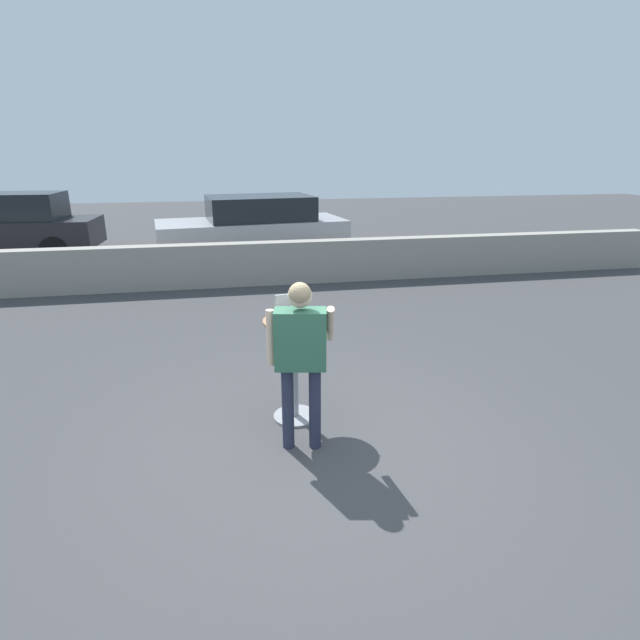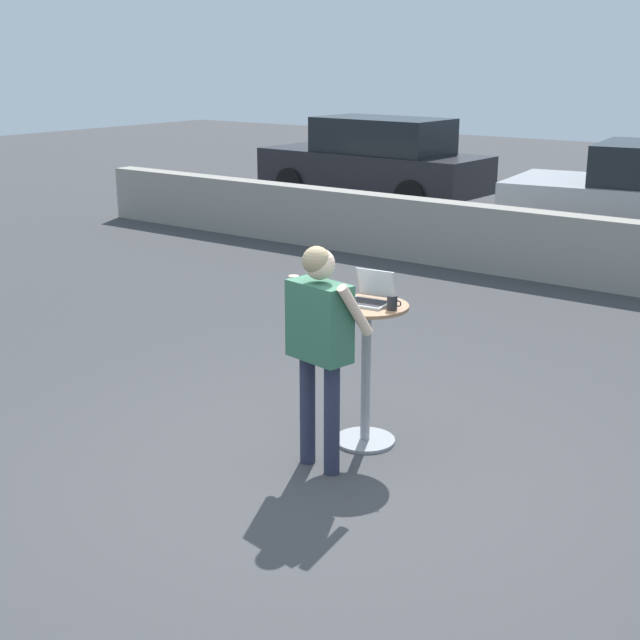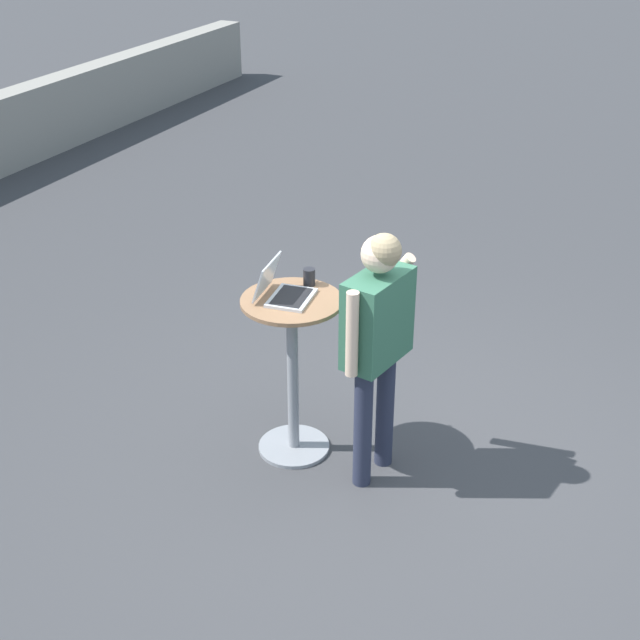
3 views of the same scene
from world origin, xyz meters
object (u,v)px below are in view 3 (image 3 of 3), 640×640
Objects in this scene: laptop at (282,290)px; coffee_mug at (309,277)px; standing_person at (377,328)px; cafe_table at (293,362)px.

coffee_mug is at bearing -16.37° from laptop.
coffee_mug is 0.07× the size of standing_person.
coffee_mug is at bearing 65.87° from standing_person.
cafe_table is 9.59× the size of coffee_mug.
standing_person is at bearing -91.24° from laptop.
laptop reaches higher than cafe_table.
laptop is (-0.01, 0.06, 0.48)m from cafe_table.
coffee_mug is (0.23, -0.07, 0.00)m from laptop.
cafe_table is at bearing -83.43° from laptop.
coffee_mug reaches higher than cafe_table.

